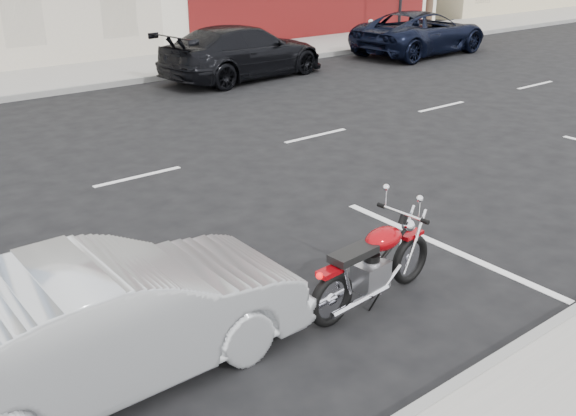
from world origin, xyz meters
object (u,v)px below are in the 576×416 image
at_px(fire_hydrant, 370,28).
at_px(suv_far, 421,33).
at_px(motorcycle, 412,248).
at_px(sedan_silver, 109,320).
at_px(car_far, 243,52).

xyz_separation_m(fire_hydrant, suv_far, (-0.60, -3.07, 0.21)).
xyz_separation_m(fire_hydrant, motorcycle, (-13.07, -13.83, -0.08)).
relative_size(sedan_silver, car_far, 0.73).
distance_m(sedan_silver, suv_far, 19.02).
distance_m(suv_far, car_far, 7.23).
bearing_deg(car_far, sedan_silver, 133.48).
relative_size(suv_far, car_far, 1.02).
bearing_deg(sedan_silver, fire_hydrant, -51.60).
relative_size(fire_hydrant, sedan_silver, 0.19).
bearing_deg(suv_far, car_far, 83.46).
bearing_deg(motorcycle, car_far, 60.07).
distance_m(sedan_silver, car_far, 13.81).
bearing_deg(fire_hydrant, sedan_silver, -141.13).
bearing_deg(motorcycle, fire_hydrant, 41.93).
xyz_separation_m(motorcycle, sedan_silver, (-3.52, 0.46, 0.18)).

